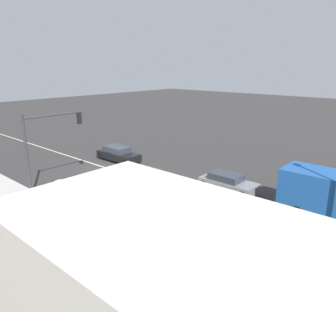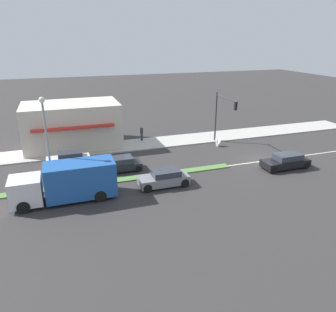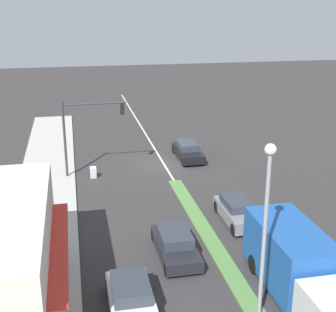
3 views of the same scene
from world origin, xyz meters
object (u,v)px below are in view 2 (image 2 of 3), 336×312
traffic_signal_main (222,111)px  warning_aframe_sign (218,143)px  pedestrian (142,133)px  suv_black (286,161)px  street_lamp (46,132)px  van_white (69,159)px  suv_grey (164,178)px  sedan_dark (118,165)px  delivery_truck (68,182)px

traffic_signal_main → warning_aframe_sign: traffic_signal_main is taller
pedestrian → suv_black: size_ratio=0.38×
street_lamp → van_white: street_lamp is taller
traffic_signal_main → van_white: (-1.12, 16.64, -3.24)m
warning_aframe_sign → suv_grey: 11.92m
warning_aframe_sign → sedan_dark: 12.43m
warning_aframe_sign → delivery_truck: (-7.87, 16.44, 1.04)m
delivery_truck → van_white: size_ratio=1.88×
suv_black → van_white: 20.41m
pedestrian → sedan_dark: (-8.01, 4.34, -0.39)m
traffic_signal_main → suv_grey: size_ratio=1.37×
street_lamp → suv_grey: 9.83m
traffic_signal_main → sedan_dark: 13.50m
street_lamp → warning_aframe_sign: size_ratio=8.80×
warning_aframe_sign → suv_black: size_ratio=0.19×
sedan_dark → suv_black: (-4.40, -14.94, 0.05)m
suv_black → warning_aframe_sign: bearing=21.0°
traffic_signal_main → sedan_dark: size_ratio=1.30×
pedestrian → van_white: 9.97m
traffic_signal_main → delivery_truck: (-8.32, 17.00, -2.43)m
suv_grey → suv_black: bearing=-90.0°
sedan_dark → van_white: (2.80, 4.16, 0.04)m
delivery_truck → street_lamp: bearing=27.9°
delivery_truck → traffic_signal_main: bearing=-63.9°
warning_aframe_sign → sedan_dark: size_ratio=0.19×
traffic_signal_main → suv_grey: traffic_signal_main is taller
pedestrian → suv_black: bearing=-139.5°
delivery_truck → suv_black: (0.00, -19.45, -0.81)m
sedan_dark → warning_aframe_sign: bearing=-73.8°
street_lamp → delivery_truck: size_ratio=0.98×
sedan_dark → delivery_truck: bearing=134.3°
suv_grey → van_white: bearing=44.8°
suv_black → van_white: suv_black is taller
traffic_signal_main → suv_grey: bearing=131.2°
traffic_signal_main → warning_aframe_sign: bearing=129.1°
pedestrian → warning_aframe_sign: bearing=-120.9°
delivery_truck → suv_black: delivery_truck is taller
warning_aframe_sign → pedestrian: bearing=59.1°
sedan_dark → suv_black: suv_black is taller
delivery_truck → sedan_dark: 6.36m
warning_aframe_sign → suv_grey: suv_grey is taller
traffic_signal_main → van_white: traffic_signal_main is taller
suv_grey → pedestrian: bearing=-6.2°
street_lamp → van_white: bearing=-16.9°
street_lamp → pedestrian: 14.79m
street_lamp → delivery_truck: (-2.20, -1.17, -3.31)m
street_lamp → van_white: 6.65m
pedestrian → warning_aframe_sign: (-4.54, -7.60, -0.57)m
traffic_signal_main → pedestrian: 9.57m
traffic_signal_main → street_lamp: size_ratio=0.76×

